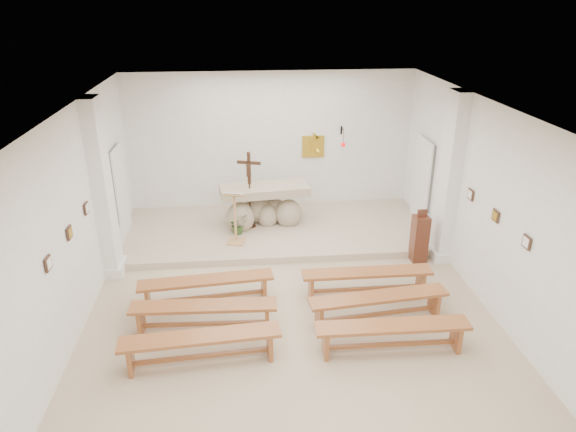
{
  "coord_description": "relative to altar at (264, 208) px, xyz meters",
  "views": [
    {
      "loc": [
        -0.77,
        -7.33,
        5.14
      ],
      "look_at": [
        0.1,
        1.6,
        1.25
      ],
      "focal_mm": 32.0,
      "sensor_mm": 36.0,
      "label": 1
    }
  ],
  "objects": [
    {
      "name": "bench_left_front",
      "position": [
        -1.19,
        -3.07,
        -0.17
      ],
      "size": [
        2.41,
        0.6,
        0.5
      ],
      "rotation": [
        0.0,
        0.0,
        0.09
      ],
      "color": "#9B522D",
      "rests_on": "ground"
    },
    {
      "name": "bench_right_front",
      "position": [
        1.73,
        -3.07,
        -0.17
      ],
      "size": [
        2.39,
        0.38,
        0.5
      ],
      "rotation": [
        0.0,
        0.0,
        -0.0
      ],
      "color": "#9B522D",
      "rests_on": "ground"
    },
    {
      "name": "wall_right",
      "position": [
        3.76,
        -3.73,
        1.2
      ],
      "size": [
        0.02,
        10.0,
        3.5
      ],
      "primitive_type": "cube",
      "color": "white",
      "rests_on": "ground"
    },
    {
      "name": "station_frame_left_rear",
      "position": [
        -3.2,
        -2.53,
        1.17
      ],
      "size": [
        0.03,
        0.2,
        0.2
      ],
      "primitive_type": "cube",
      "color": "#3F271B",
      "rests_on": "wall_left"
    },
    {
      "name": "radiator_right",
      "position": [
        3.7,
        -1.03,
        -0.28
      ],
      "size": [
        0.1,
        0.85,
        0.52
      ],
      "primitive_type": "cube",
      "color": "silver",
      "rests_on": "ground"
    },
    {
      "name": "station_frame_left_front",
      "position": [
        -3.2,
        -4.53,
        1.17
      ],
      "size": [
        0.03,
        0.2,
        0.2
      ],
      "primitive_type": "cube",
      "color": "#3F271B",
      "rests_on": "wall_left"
    },
    {
      "name": "station_frame_right_front",
      "position": [
        3.74,
        -4.53,
        1.17
      ],
      "size": [
        0.03,
        0.2,
        0.2
      ],
      "primitive_type": "cube",
      "color": "#3F271B",
      "rests_on": "wall_right"
    },
    {
      "name": "gold_wall_relief",
      "position": [
        1.32,
        1.23,
        1.1
      ],
      "size": [
        0.55,
        0.04,
        0.55
      ],
      "primitive_type": "cube",
      "color": "gold",
      "rests_on": "wall_back"
    },
    {
      "name": "crucifix_stand",
      "position": [
        -0.32,
        -0.13,
        0.64
      ],
      "size": [
        0.53,
        0.24,
        1.8
      ],
      "rotation": [
        0.0,
        0.0,
        -0.31
      ],
      "color": "#3A2312",
      "rests_on": "sanctuary_platform"
    },
    {
      "name": "station_frame_left_mid",
      "position": [
        -3.2,
        -3.53,
        1.17
      ],
      "size": [
        0.03,
        0.2,
        0.2
      ],
      "primitive_type": "cube",
      "color": "#3F271B",
      "rests_on": "wall_left"
    },
    {
      "name": "sanctuary_platform",
      "position": [
        0.27,
        -0.23,
        -0.47
      ],
      "size": [
        6.98,
        3.0,
        0.15
      ],
      "primitive_type": "cube",
      "color": "#BAA58F",
      "rests_on": "ground"
    },
    {
      "name": "potted_plant",
      "position": [
        -0.61,
        -0.47,
        -0.16
      ],
      "size": [
        0.56,
        0.54,
        0.48
      ],
      "primitive_type": "imported",
      "rotation": [
        0.0,
        0.0,
        0.52
      ],
      "color": "#2F5220",
      "rests_on": "sanctuary_platform"
    },
    {
      "name": "bench_right_second",
      "position": [
        1.73,
        -3.9,
        -0.17
      ],
      "size": [
        2.41,
        0.63,
        0.5
      ],
      "rotation": [
        0.0,
        0.0,
        0.11
      ],
      "color": "#9B522D",
      "rests_on": "ground"
    },
    {
      "name": "ceiling",
      "position": [
        0.27,
        -3.73,
        2.94
      ],
      "size": [
        7.0,
        10.0,
        0.02
      ],
      "primitive_type": "cube",
      "color": "silver",
      "rests_on": "wall_back"
    },
    {
      "name": "altar",
      "position": [
        0.0,
        0.0,
        0.0
      ],
      "size": [
        2.1,
        1.02,
        1.04
      ],
      "rotation": [
        0.0,
        0.0,
        0.12
      ],
      "color": "tan",
      "rests_on": "sanctuary_platform"
    },
    {
      "name": "pilaster_right",
      "position": [
        3.64,
        -1.73,
        1.2
      ],
      "size": [
        0.26,
        0.55,
        3.5
      ],
      "primitive_type": "cube",
      "color": "white",
      "rests_on": "ground"
    },
    {
      "name": "lectern",
      "position": [
        -0.66,
        -0.95,
        0.21
      ],
      "size": [
        0.5,
        0.45,
        1.23
      ],
      "rotation": [
        0.0,
        0.0,
        -0.21
      ],
      "color": "tan",
      "rests_on": "sanctuary_platform"
    },
    {
      "name": "donation_pedestal",
      "position": [
        3.13,
        -1.83,
        -0.04
      ],
      "size": [
        0.32,
        0.32,
        1.15
      ],
      "rotation": [
        0.0,
        0.0,
        0.04
      ],
      "color": "#522817",
      "rests_on": "ground"
    },
    {
      "name": "radiator_left",
      "position": [
        -3.16,
        -1.03,
        -0.28
      ],
      "size": [
        0.1,
        0.85,
        0.52
      ],
      "primitive_type": "cube",
      "color": "silver",
      "rests_on": "ground"
    },
    {
      "name": "sanctuary_lamp",
      "position": [
        2.02,
        0.97,
        1.26
      ],
      "size": [
        0.11,
        0.36,
        0.44
      ],
      "color": "black",
      "rests_on": "wall_back"
    },
    {
      "name": "bench_left_second",
      "position": [
        -1.19,
        -3.9,
        -0.17
      ],
      "size": [
        2.4,
        0.49,
        0.5
      ],
      "rotation": [
        0.0,
        0.0,
        -0.05
      ],
      "color": "#9B522D",
      "rests_on": "ground"
    },
    {
      "name": "station_frame_right_rear",
      "position": [
        3.74,
        -2.53,
        1.17
      ],
      "size": [
        0.03,
        0.2,
        0.2
      ],
      "primitive_type": "cube",
      "color": "#3F271B",
      "rests_on": "wall_right"
    },
    {
      "name": "bench_right_third",
      "position": [
        1.73,
        -4.72,
        -0.17
      ],
      "size": [
        2.39,
        0.42,
        0.5
      ],
      "rotation": [
        0.0,
        0.0,
        -0.02
      ],
      "color": "#9B522D",
      "rests_on": "ground"
    },
    {
      "name": "station_frame_right_mid",
      "position": [
        3.74,
        -3.53,
        1.17
      ],
      "size": [
        0.03,
        0.2,
        0.2
      ],
      "primitive_type": "cube",
      "color": "#3F271B",
      "rests_on": "wall_right"
    },
    {
      "name": "bench_left_third",
      "position": [
        -1.19,
        -4.72,
        -0.17
      ],
      "size": [
        2.41,
        0.56,
        0.5
      ],
      "rotation": [
        0.0,
        0.0,
        0.08
      ],
      "color": "#9B522D",
      "rests_on": "ground"
    },
    {
      "name": "pilaster_left",
      "position": [
        -3.1,
        -1.73,
        1.2
      ],
      "size": [
        0.26,
        0.55,
        3.5
      ],
      "primitive_type": "cube",
      "color": "white",
      "rests_on": "ground"
    },
    {
      "name": "wall_left",
      "position": [
        -3.22,
        -3.73,
        1.2
      ],
      "size": [
        0.02,
        10.0,
        3.5
      ],
      "primitive_type": "cube",
      "color": "white",
      "rests_on": "ground"
    },
    {
      "name": "wall_back",
      "position": [
        0.27,
        1.26,
        1.2
      ],
      "size": [
        7.0,
        0.02,
        3.5
      ],
      "primitive_type": "cube",
      "color": "white",
      "rests_on": "ground"
    },
    {
      "name": "ground",
      "position": [
        0.27,
        -3.73,
        -0.55
      ],
      "size": [
        7.0,
        10.0,
        0.0
      ],
      "primitive_type": "cube",
      "color": "#C7B48F",
      "rests_on": "ground"
    }
  ]
}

